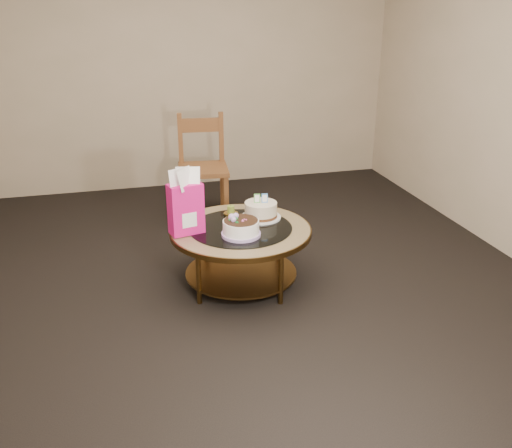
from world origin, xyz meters
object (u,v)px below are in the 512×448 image
object	(u,v)px
coffee_table	(241,238)
dining_chair	(203,167)
gift_bag	(185,202)
decorated_cake	(241,228)
cream_cake	(261,210)

from	to	relation	value
coffee_table	dining_chair	xyz separation A→B (m)	(-0.03, 1.44, 0.12)
coffee_table	gift_bag	size ratio (longest dim) A/B	2.21
decorated_cake	dining_chair	size ratio (longest dim) A/B	0.28
coffee_table	decorated_cake	xyz separation A→B (m)	(-0.03, -0.14, 0.13)
gift_bag	dining_chair	distance (m)	1.49
coffee_table	dining_chair	size ratio (longest dim) A/B	1.04
decorated_cake	dining_chair	bearing A→B (deg)	89.73
dining_chair	gift_bag	bearing A→B (deg)	-97.93
coffee_table	dining_chair	bearing A→B (deg)	90.99
coffee_table	gift_bag	world-z (taller)	gift_bag
gift_bag	dining_chair	bearing A→B (deg)	63.09
gift_bag	coffee_table	bearing A→B (deg)	-13.50
decorated_cake	gift_bag	size ratio (longest dim) A/B	0.59
decorated_cake	coffee_table	bearing A→B (deg)	77.21
cream_cake	coffee_table	bearing A→B (deg)	-132.87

